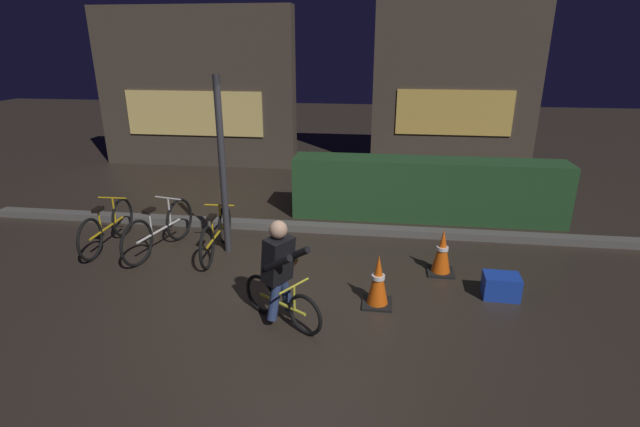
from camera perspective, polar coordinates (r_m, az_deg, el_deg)
ground_plane at (r=6.16m, az=-2.63°, el=-9.72°), size 40.00×40.00×0.00m
sidewalk_curb at (r=8.10m, az=0.12°, el=-1.72°), size 12.00×0.24×0.12m
hedge_row at (r=8.76m, az=12.69°, el=2.85°), size 4.80×0.70×1.09m
storefront_left at (r=12.73m, az=-14.67°, el=14.26°), size 5.02×0.54×3.88m
storefront_right at (r=12.59m, az=16.07°, el=16.40°), size 4.02×0.54×4.90m
street_post at (r=7.08m, az=-11.62°, el=5.36°), size 0.10×0.10×2.63m
parked_bike_leftmost at (r=8.09m, az=-24.18°, el=-1.47°), size 0.46×1.60×0.74m
parked_bike_left_mid at (r=7.62m, az=-18.71°, el=-1.84°), size 0.48×1.68×0.78m
parked_bike_center_left at (r=7.29m, az=-12.34°, el=-2.46°), size 0.46×1.55×0.71m
traffic_cone_near at (r=5.83m, az=6.98°, el=-8.06°), size 0.36×0.36×0.66m
traffic_cone_far at (r=6.77m, az=14.44°, el=-4.51°), size 0.36×0.36×0.66m
blue_crate at (r=6.45m, az=20.88°, el=-8.13°), size 0.45×0.33×0.30m
cyclist at (r=5.35m, az=-4.71°, el=-6.99°), size 1.03×0.71×1.25m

